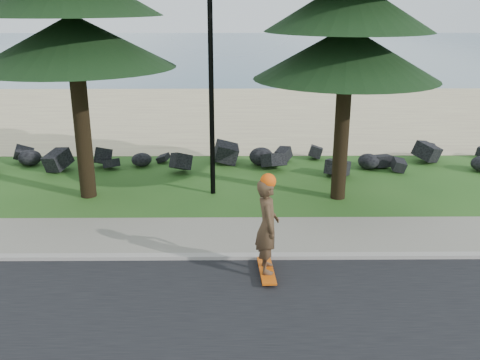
# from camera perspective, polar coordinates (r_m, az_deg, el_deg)

# --- Properties ---
(ground) EXTENTS (160.00, 160.00, 0.00)m
(ground) POSITION_cam_1_polar(r_m,az_deg,el_deg) (12.36, -3.47, -6.50)
(ground) COLOR #234F18
(ground) RESTS_ON ground
(kerb) EXTENTS (160.00, 0.20, 0.10)m
(kerb) POSITION_cam_1_polar(r_m,az_deg,el_deg) (11.53, -3.69, -8.18)
(kerb) COLOR #A59D94
(kerb) RESTS_ON ground
(sidewalk) EXTENTS (160.00, 2.00, 0.08)m
(sidewalk) POSITION_cam_1_polar(r_m,az_deg,el_deg) (12.53, -3.43, -5.95)
(sidewalk) COLOR gray
(sidewalk) RESTS_ON ground
(beach_sand) EXTENTS (160.00, 15.00, 0.01)m
(beach_sand) POSITION_cam_1_polar(r_m,az_deg,el_deg) (26.21, -1.93, 7.14)
(beach_sand) COLOR tan
(beach_sand) RESTS_ON ground
(ocean) EXTENTS (160.00, 58.00, 0.01)m
(ocean) POSITION_cam_1_polar(r_m,az_deg,el_deg) (62.40, -1.14, 13.88)
(ocean) COLOR #3F6179
(ocean) RESTS_ON ground
(seawall_boulders) EXTENTS (60.00, 2.40, 1.10)m
(seawall_boulders) POSITION_cam_1_polar(r_m,az_deg,el_deg) (17.59, -2.59, 1.29)
(seawall_boulders) COLOR black
(seawall_boulders) RESTS_ON ground
(lamp_post) EXTENTS (0.25, 0.14, 8.14)m
(lamp_post) POSITION_cam_1_polar(r_m,az_deg,el_deg) (14.43, -3.16, 14.21)
(lamp_post) COLOR black
(lamp_post) RESTS_ON ground
(skateboarder) EXTENTS (0.49, 1.16, 2.13)m
(skateboarder) POSITION_cam_1_polar(r_m,az_deg,el_deg) (10.44, 2.93, -4.95)
(skateboarder) COLOR #D5530C
(skateboarder) RESTS_ON ground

